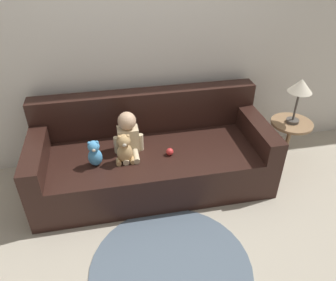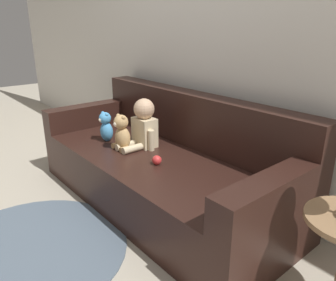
# 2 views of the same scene
# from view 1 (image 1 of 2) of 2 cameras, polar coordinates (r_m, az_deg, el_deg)

# --- Properties ---
(ground_plane) EXTENTS (12.00, 12.00, 0.00)m
(ground_plane) POSITION_cam_1_polar(r_m,az_deg,el_deg) (3.24, -2.57, -7.16)
(ground_plane) COLOR #B7AD99
(wall_back) EXTENTS (8.00, 0.05, 2.60)m
(wall_back) POSITION_cam_1_polar(r_m,az_deg,el_deg) (3.09, -4.90, 18.27)
(wall_back) COLOR silver
(wall_back) RESTS_ON ground_plane
(couch) EXTENTS (2.15, 0.90, 0.80)m
(couch) POSITION_cam_1_polar(r_m,az_deg,el_deg) (3.11, -2.88, -2.56)
(couch) COLOR black
(couch) RESTS_ON ground_plane
(person_baby) EXTENTS (0.27, 0.31, 0.38)m
(person_baby) POSITION_cam_1_polar(r_m,az_deg,el_deg) (2.90, -6.98, 1.06)
(person_baby) COLOR beige
(person_baby) RESTS_ON couch
(teddy_bear_brown) EXTENTS (0.16, 0.13, 0.28)m
(teddy_bear_brown) POSITION_cam_1_polar(r_m,az_deg,el_deg) (2.79, -7.57, -1.57)
(teddy_bear_brown) COLOR tan
(teddy_bear_brown) RESTS_ON couch
(plush_toy_side) EXTENTS (0.12, 0.11, 0.25)m
(plush_toy_side) POSITION_cam_1_polar(r_m,az_deg,el_deg) (2.80, -12.66, -2.21)
(plush_toy_side) COLOR #4C9EDB
(plush_toy_side) RESTS_ON couch
(toy_ball) EXTENTS (0.07, 0.07, 0.07)m
(toy_ball) POSITION_cam_1_polar(r_m,az_deg,el_deg) (2.90, 0.31, -1.97)
(toy_ball) COLOR red
(toy_ball) RESTS_ON couch
(floor_rug) EXTENTS (1.19, 1.19, 0.01)m
(floor_rug) POSITION_cam_1_polar(r_m,az_deg,el_deg) (2.58, 0.51, -21.33)
(floor_rug) COLOR slate
(floor_rug) RESTS_ON ground_plane
(side_table) EXTENTS (0.39, 0.39, 0.96)m
(side_table) POSITION_cam_1_polar(r_m,az_deg,el_deg) (3.28, 21.43, 5.72)
(side_table) COLOR #93704C
(side_table) RESTS_ON ground_plane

